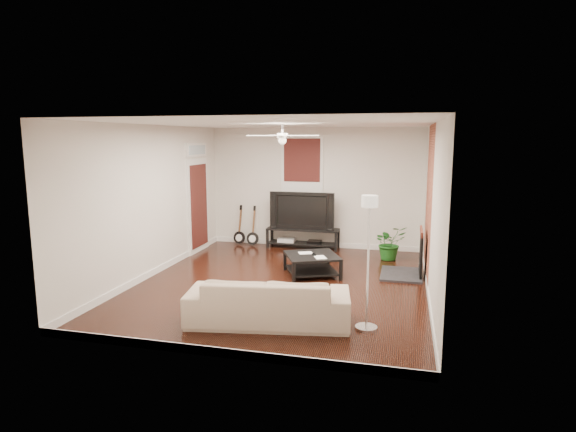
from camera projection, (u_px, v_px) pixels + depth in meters
room at (282, 205)px, 8.25m from camera, size 5.01×6.01×2.81m
brick_accent at (429, 203)px, 8.61m from camera, size 0.02×2.20×2.80m
fireplace at (410, 252)px, 8.83m from camera, size 0.80×1.10×0.92m
window_back at (302, 164)px, 11.07m from camera, size 1.00×0.06×1.30m
door_left at (198, 197)px, 10.67m from camera, size 0.08×1.00×2.50m
tv_stand at (303, 238)px, 11.15m from camera, size 1.68×0.45×0.47m
tv at (303, 210)px, 11.06m from camera, size 1.51×0.20×0.87m
coffee_table at (312, 265)px, 8.95m from camera, size 1.23×1.23×0.39m
sofa at (269, 300)px, 6.61m from camera, size 2.36×1.23×0.66m
floor_lamp at (368, 263)px, 6.29m from camera, size 0.35×0.35×1.83m
potted_plant at (390, 243)px, 10.05m from camera, size 0.86×0.83×0.73m
guitar_left at (239, 225)px, 11.46m from camera, size 0.33×0.25×0.96m
guitar_right at (253, 226)px, 11.34m from camera, size 0.31×0.23×0.96m
ceiling_fan at (282, 136)px, 8.05m from camera, size 1.24×1.24×0.32m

